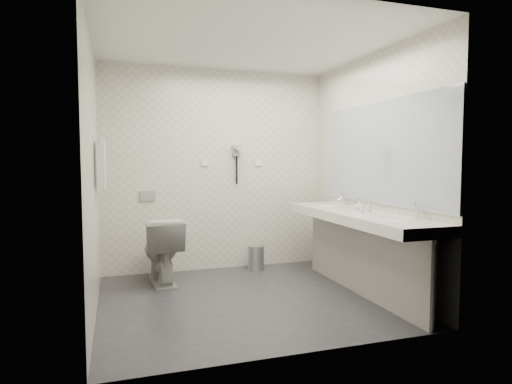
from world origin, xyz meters
name	(u,v)px	position (x,y,z in m)	size (l,w,h in m)	color
floor	(246,299)	(0.00, 0.00, 0.00)	(2.80, 2.80, 0.00)	#28282D
ceiling	(246,42)	(0.00, 0.00, 2.50)	(2.80, 2.80, 0.00)	silver
wall_back	(217,170)	(0.00, 1.30, 1.25)	(2.80, 2.80, 0.00)	beige
wall_front	(300,178)	(0.00, -1.30, 1.25)	(2.80, 2.80, 0.00)	beige
wall_left	(93,174)	(-1.40, 0.00, 1.25)	(2.60, 2.60, 0.00)	beige
wall_right	(371,172)	(1.40, 0.00, 1.25)	(2.60, 2.60, 0.00)	beige
vanity_counter	(358,217)	(1.12, -0.20, 0.80)	(0.55, 2.20, 0.10)	silver
vanity_panel	(359,258)	(1.15, -0.20, 0.38)	(0.03, 2.15, 0.75)	gray
vanity_post_near	(432,285)	(1.18, -1.24, 0.38)	(0.06, 0.06, 0.75)	silver
vanity_post_far	(317,240)	(1.18, 0.84, 0.38)	(0.06, 0.06, 0.75)	silver
mirror	(381,153)	(1.39, -0.20, 1.45)	(0.02, 2.20, 1.05)	#B2BCC6
basin_near	(397,222)	(1.12, -0.85, 0.83)	(0.40, 0.31, 0.05)	silver
basin_far	(328,207)	(1.12, 0.45, 0.83)	(0.40, 0.31, 0.05)	silver
faucet_near	(416,211)	(1.32, -0.85, 0.92)	(0.04, 0.04, 0.15)	silver
faucet_far	(343,199)	(1.32, 0.45, 0.92)	(0.04, 0.04, 0.15)	silver
soap_bottle_a	(368,207)	(1.23, -0.22, 0.90)	(0.04, 0.04, 0.10)	beige
soap_bottle_b	(359,205)	(1.24, -0.03, 0.90)	(0.08, 0.08, 0.10)	beige
soap_bottle_c	(362,207)	(1.13, -0.26, 0.91)	(0.04, 0.04, 0.11)	beige
glass_left	(359,203)	(1.29, 0.07, 0.91)	(0.06, 0.06, 0.12)	silver
toilet	(162,250)	(-0.74, 0.84, 0.37)	(0.42, 0.73, 0.74)	silver
flush_plate	(148,196)	(-0.85, 1.29, 0.95)	(0.18, 0.02, 0.12)	#B2B5BA
pedal_bin	(256,258)	(0.44, 1.06, 0.15)	(0.21, 0.21, 0.30)	#B2B5BA
bin_lid	(256,246)	(0.44, 1.06, 0.30)	(0.21, 0.21, 0.01)	#B2B5BA
towel_rail	(100,142)	(-1.35, 0.55, 1.55)	(0.02, 0.02, 0.62)	silver
towel_near	(101,165)	(-1.34, 0.41, 1.33)	(0.07, 0.24, 0.48)	silver
towel_far	(102,164)	(-1.34, 0.69, 1.33)	(0.07, 0.24, 0.48)	silver
dryer_cradle	(236,150)	(0.25, 1.27, 1.50)	(0.10, 0.04, 0.14)	#939398
dryer_barrel	(238,148)	(0.25, 1.20, 1.53)	(0.08, 0.08, 0.14)	#939398
dryer_cord	(237,170)	(0.25, 1.26, 1.25)	(0.02, 0.02, 0.35)	black
switch_plate_a	(205,162)	(-0.15, 1.29, 1.35)	(0.09, 0.02, 0.09)	silver
switch_plate_b	(258,162)	(0.55, 1.29, 1.35)	(0.09, 0.02, 0.09)	silver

